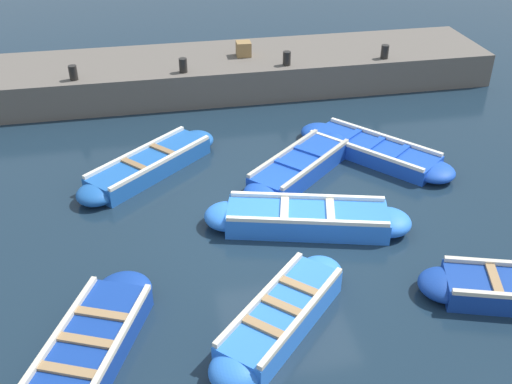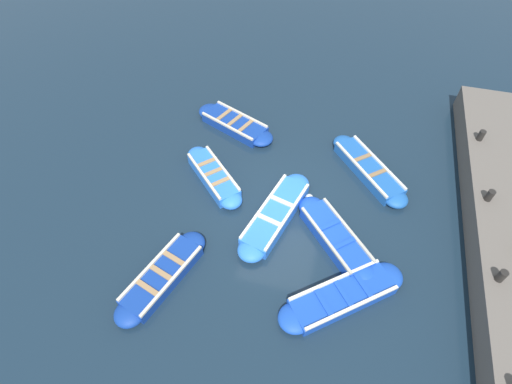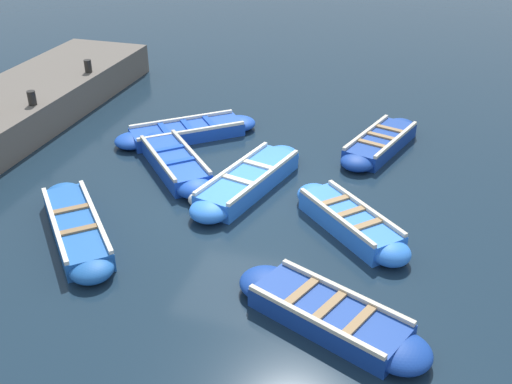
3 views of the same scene
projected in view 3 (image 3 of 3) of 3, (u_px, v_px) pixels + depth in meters
name	position (u px, v px, depth m)	size (l,w,h in m)	color
ground_plane	(237.00, 194.00, 12.49)	(120.00, 120.00, 0.00)	#162838
boat_mid_row	(329.00, 315.00, 8.95)	(3.35, 2.07, 0.40)	navy
boat_stern_in	(249.00, 181.00, 12.59)	(1.71, 3.72, 0.45)	blue
boat_far_corner	(175.00, 163.00, 13.35)	(2.80, 2.97, 0.43)	#1947B7
boat_near_quay	(76.00, 228.00, 11.04)	(2.91, 3.16, 0.41)	#1E59AD
boat_end_of_row	(350.00, 221.00, 11.19)	(2.67, 2.60, 0.45)	blue
boat_tucked	(187.00, 132.00, 14.91)	(3.33, 2.95, 0.38)	#1947B7
boat_bow_out	(380.00, 143.00, 14.28)	(1.73, 3.32, 0.41)	navy
bollard_north	(88.00, 66.00, 16.65)	(0.20, 0.20, 0.35)	black
bollard_mid_north	(32.00, 98.00, 14.47)	(0.20, 0.20, 0.35)	black
buoy_orange_near	(194.00, 200.00, 12.04)	(0.25, 0.25, 0.25)	silver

